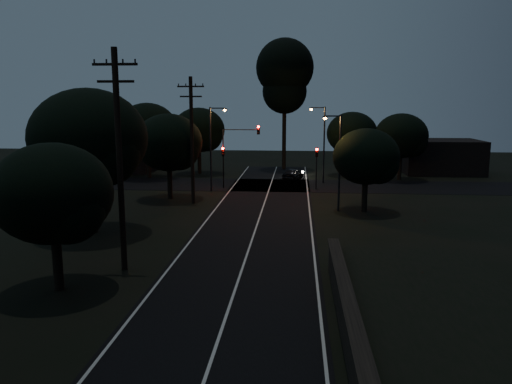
{
  "coord_description": "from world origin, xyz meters",
  "views": [
    {
      "loc": [
        2.74,
        -8.77,
        8.39
      ],
      "look_at": [
        0.0,
        24.0,
        2.5
      ],
      "focal_mm": 35.0,
      "sensor_mm": 36.0,
      "label": 1
    }
  ],
  "objects_px": {
    "utility_pole_far": "(192,138)",
    "streetlight_a": "(213,143)",
    "streetlight_b": "(322,139)",
    "signal_right": "(317,161)",
    "car": "(293,174)",
    "signal_left": "(223,160)",
    "streetlight_c": "(338,156)",
    "signal_mast": "(240,145)",
    "tall_pine": "(285,75)",
    "utility_pole_mid": "(119,158)"
  },
  "relations": [
    {
      "from": "utility_pole_far",
      "to": "streetlight_a",
      "type": "relative_size",
      "value": 1.31
    },
    {
      "from": "utility_pole_far",
      "to": "streetlight_b",
      "type": "height_order",
      "value": "utility_pole_far"
    },
    {
      "from": "signal_right",
      "to": "car",
      "type": "distance_m",
      "value": 6.82
    },
    {
      "from": "signal_left",
      "to": "utility_pole_far",
      "type": "bearing_deg",
      "value": -99.94
    },
    {
      "from": "streetlight_c",
      "to": "signal_right",
      "type": "bearing_deg",
      "value": 97.02
    },
    {
      "from": "signal_mast",
      "to": "streetlight_c",
      "type": "distance_m",
      "value": 13.28
    },
    {
      "from": "utility_pole_far",
      "to": "signal_right",
      "type": "bearing_deg",
      "value": 37.0
    },
    {
      "from": "signal_right",
      "to": "streetlight_c",
      "type": "bearing_deg",
      "value": -82.98
    },
    {
      "from": "signal_right",
      "to": "streetlight_a",
      "type": "distance_m",
      "value": 10.26
    },
    {
      "from": "streetlight_b",
      "to": "streetlight_c",
      "type": "xyz_separation_m",
      "value": [
        0.52,
        -14.0,
        -0.29
      ]
    },
    {
      "from": "utility_pole_far",
      "to": "tall_pine",
      "type": "height_order",
      "value": "tall_pine"
    },
    {
      "from": "utility_pole_far",
      "to": "signal_left",
      "type": "relative_size",
      "value": 2.56
    },
    {
      "from": "signal_left",
      "to": "car",
      "type": "distance_m",
      "value": 9.37
    },
    {
      "from": "utility_pole_far",
      "to": "car",
      "type": "relative_size",
      "value": 2.8
    },
    {
      "from": "signal_left",
      "to": "car",
      "type": "bearing_deg",
      "value": 41.3
    },
    {
      "from": "streetlight_a",
      "to": "car",
      "type": "height_order",
      "value": "streetlight_a"
    },
    {
      "from": "utility_pole_far",
      "to": "tall_pine",
      "type": "relative_size",
      "value": 0.64
    },
    {
      "from": "car",
      "to": "streetlight_a",
      "type": "bearing_deg",
      "value": 64.02
    },
    {
      "from": "streetlight_c",
      "to": "car",
      "type": "height_order",
      "value": "streetlight_c"
    },
    {
      "from": "utility_pole_mid",
      "to": "signal_right",
      "type": "height_order",
      "value": "utility_pole_mid"
    },
    {
      "from": "tall_pine",
      "to": "streetlight_a",
      "type": "bearing_deg",
      "value": -110.36
    },
    {
      "from": "streetlight_b",
      "to": "car",
      "type": "height_order",
      "value": "streetlight_b"
    },
    {
      "from": "signal_mast",
      "to": "streetlight_a",
      "type": "bearing_deg",
      "value": -140.23
    },
    {
      "from": "streetlight_b",
      "to": "car",
      "type": "distance_m",
      "value": 5.42
    },
    {
      "from": "signal_right",
      "to": "streetlight_c",
      "type": "relative_size",
      "value": 0.55
    },
    {
      "from": "signal_mast",
      "to": "signal_right",
      "type": "bearing_deg",
      "value": -0.03
    },
    {
      "from": "tall_pine",
      "to": "utility_pole_far",
      "type": "bearing_deg",
      "value": -106.93
    },
    {
      "from": "streetlight_b",
      "to": "utility_pole_mid",
      "type": "bearing_deg",
      "value": -111.3
    },
    {
      "from": "signal_right",
      "to": "streetlight_a",
      "type": "height_order",
      "value": "streetlight_a"
    },
    {
      "from": "signal_mast",
      "to": "streetlight_a",
      "type": "relative_size",
      "value": 0.78
    },
    {
      "from": "tall_pine",
      "to": "streetlight_a",
      "type": "distance_m",
      "value": 19.48
    },
    {
      "from": "tall_pine",
      "to": "car",
      "type": "distance_m",
      "value": 14.37
    },
    {
      "from": "streetlight_a",
      "to": "streetlight_b",
      "type": "bearing_deg",
      "value": 29.48
    },
    {
      "from": "tall_pine",
      "to": "signal_left",
      "type": "bearing_deg",
      "value": -110.46
    },
    {
      "from": "tall_pine",
      "to": "car",
      "type": "xyz_separation_m",
      "value": [
        1.24,
        -9.0,
        -11.13
      ]
    },
    {
      "from": "signal_right",
      "to": "signal_mast",
      "type": "bearing_deg",
      "value": 179.97
    },
    {
      "from": "signal_right",
      "to": "streetlight_b",
      "type": "relative_size",
      "value": 0.51
    },
    {
      "from": "utility_pole_far",
      "to": "streetlight_b",
      "type": "bearing_deg",
      "value": 46.7
    },
    {
      "from": "signal_mast",
      "to": "signal_left",
      "type": "bearing_deg",
      "value": -179.87
    },
    {
      "from": "utility_pole_far",
      "to": "signal_mast",
      "type": "xyz_separation_m",
      "value": [
        3.09,
        7.99,
        -1.15
      ]
    },
    {
      "from": "signal_right",
      "to": "streetlight_a",
      "type": "bearing_deg",
      "value": -168.66
    },
    {
      "from": "streetlight_c",
      "to": "signal_left",
      "type": "bearing_deg",
      "value": 136.24
    },
    {
      "from": "signal_left",
      "to": "streetlight_b",
      "type": "xyz_separation_m",
      "value": [
        9.91,
        4.01,
        1.8
      ]
    },
    {
      "from": "utility_pole_far",
      "to": "signal_left",
      "type": "bearing_deg",
      "value": 80.06
    },
    {
      "from": "signal_right",
      "to": "signal_mast",
      "type": "height_order",
      "value": "signal_mast"
    },
    {
      "from": "signal_left",
      "to": "utility_pole_mid",
      "type": "bearing_deg",
      "value": -93.21
    },
    {
      "from": "streetlight_a",
      "to": "signal_mast",
      "type": "bearing_deg",
      "value": 39.77
    },
    {
      "from": "tall_pine",
      "to": "signal_mast",
      "type": "relative_size",
      "value": 2.61
    },
    {
      "from": "streetlight_b",
      "to": "signal_mast",
      "type": "bearing_deg",
      "value": -154.01
    },
    {
      "from": "signal_right",
      "to": "signal_mast",
      "type": "relative_size",
      "value": 0.66
    }
  ]
}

